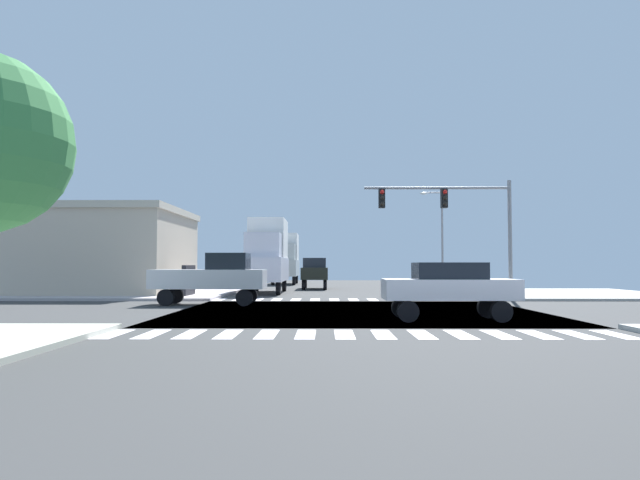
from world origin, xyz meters
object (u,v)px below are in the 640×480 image
traffic_signal_mast (452,211)px  street_lamp (439,230)px  pickup_crossing_1 (213,276)px  box_truck_middle_2 (285,257)px  sedan_farside_1 (449,286)px  suv_leading_3 (315,271)px  box_truck_trailing_1 (267,253)px  bank_building (61,251)px

traffic_signal_mast → street_lamp: street_lamp is taller
traffic_signal_mast → pickup_crossing_1: 12.76m
box_truck_middle_2 → sedan_farside_1: bearing=102.7°
pickup_crossing_1 → street_lamp: bearing=141.3°
pickup_crossing_1 → suv_leading_3: (4.35, 16.89, 0.10)m
sedan_farside_1 → box_truck_trailing_1: 19.57m
traffic_signal_mast → bank_building: 24.01m
street_lamp → suv_leading_3: bearing=-177.5°
box_truck_trailing_1 → pickup_crossing_1: bearing=82.9°
box_truck_trailing_1 → box_truck_middle_2: same height
traffic_signal_mast → bank_building: size_ratio=0.46×
traffic_signal_mast → box_truck_trailing_1: (-10.40, 7.19, -2.09)m
traffic_signal_mast → pickup_crossing_1: (-11.74, -3.69, -3.36)m
sedan_farside_1 → box_truck_trailing_1: box_truck_trailing_1 is taller
sedan_farside_1 → box_truck_trailing_1: bearing=23.6°
traffic_signal_mast → street_lamp: (2.14, 13.63, -0.13)m
bank_building → box_truck_trailing_1: 12.91m
sedan_farside_1 → pickup_crossing_1: bearing=52.6°
traffic_signal_mast → box_truck_trailing_1: 12.81m
traffic_signal_mast → suv_leading_3: 15.48m
traffic_signal_mast → bank_building: bearing=166.1°
sedan_farside_1 → traffic_signal_mast: bearing=-13.5°
traffic_signal_mast → sedan_farside_1: 11.55m
traffic_signal_mast → pickup_crossing_1: traffic_signal_mast is taller
traffic_signal_mast → bank_building: traffic_signal_mast is taller
traffic_signal_mast → sedan_farside_1: size_ratio=1.79×
sedan_farside_1 → pickup_crossing_1: pickup_crossing_1 is taller
pickup_crossing_1 → box_truck_trailing_1: box_truck_trailing_1 is taller
bank_building → street_lamp: bearing=17.2°
street_lamp → traffic_signal_mast: bearing=-98.9°
street_lamp → box_truck_trailing_1: size_ratio=1.04×
pickup_crossing_1 → box_truck_middle_2: box_truck_middle_2 is taller
sedan_farside_1 → suv_leading_3: (-4.83, 23.89, 0.28)m
bank_building → suv_leading_3: bearing=25.2°
traffic_signal_mast → box_truck_trailing_1: bearing=145.3°
pickup_crossing_1 → box_truck_middle_2: bearing=177.2°
sedan_farside_1 → pickup_crossing_1: 11.54m
box_truck_trailing_1 → box_truck_middle_2: size_ratio=1.00×
suv_leading_3 → bank_building: bearing=25.2°
sedan_farside_1 → suv_leading_3: size_ratio=0.93×
sedan_farside_1 → pickup_crossing_1: size_ratio=0.84×
sedan_farside_1 → street_lamp: bearing=-11.0°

